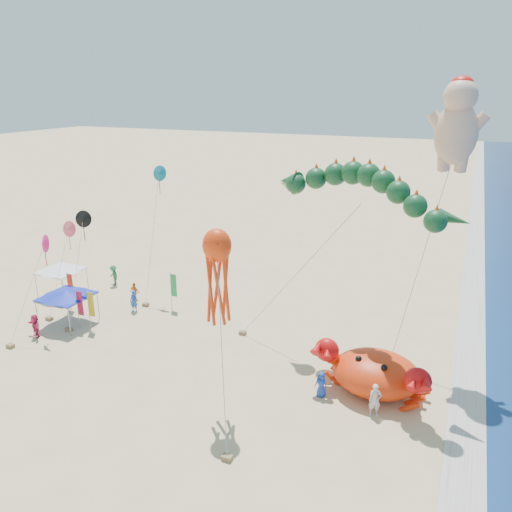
{
  "coord_description": "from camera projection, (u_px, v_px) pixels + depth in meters",
  "views": [
    {
      "loc": [
        10.54,
        -27.0,
        17.21
      ],
      "look_at": [
        -2.0,
        2.0,
        6.5
      ],
      "focal_mm": 35.0,
      "sensor_mm": 36.0,
      "label": 1
    }
  ],
  "objects": [
    {
      "name": "dragon_kite",
      "position": [
        358.0,
        194.0,
        29.53
      ],
      "size": [
        14.23,
        6.18,
        12.54
      ],
      "color": "#103D1E",
      "rests_on": "ground"
    },
    {
      "name": "ground",
      "position": [
        272.0,
        362.0,
        32.96
      ],
      "size": [
        320.0,
        320.0,
        0.0
      ],
      "primitive_type": "plane",
      "color": "#D1B784",
      "rests_on": "ground"
    },
    {
      "name": "cherub_kite",
      "position": [
        457.0,
        122.0,
        29.35
      ],
      "size": [
        3.69,
        4.39,
        17.86
      ],
      "color": "#F9BA98",
      "rests_on": "ground"
    },
    {
      "name": "beachgoers",
      "position": [
        137.0,
        312.0,
        38.17
      ],
      "size": [
        26.63,
        11.53,
        1.88
      ],
      "color": "blue",
      "rests_on": "ground"
    },
    {
      "name": "small_kites",
      "position": [
        90.0,
        226.0,
        38.28
      ],
      "size": [
        6.72,
        13.17,
        11.16
      ],
      "color": "#0C6B8B",
      "rests_on": "ground"
    },
    {
      "name": "canopy_white",
      "position": [
        60.0,
        268.0,
        42.86
      ],
      "size": [
        3.51,
        3.51,
        2.71
      ],
      "color": "gray",
      "rests_on": "ground"
    },
    {
      "name": "canopy_blue",
      "position": [
        66.0,
        294.0,
        37.58
      ],
      "size": [
        3.69,
        3.69,
        2.71
      ],
      "color": "gray",
      "rests_on": "ground"
    },
    {
      "name": "foam_strip",
      "position": [
        467.0,
        405.0,
        28.45
      ],
      "size": [
        320.0,
        320.0,
        0.0
      ],
      "primitive_type": "plane",
      "color": "silver",
      "rests_on": "ground"
    },
    {
      "name": "octopus_kite",
      "position": [
        218.0,
        270.0,
        26.01
      ],
      "size": [
        3.41,
        4.87,
        10.4
      ],
      "color": "#FF3C0D",
      "rests_on": "ground"
    },
    {
      "name": "crab_inflatable",
      "position": [
        376.0,
        373.0,
        29.23
      ],
      "size": [
        6.98,
        5.33,
        3.06
      ],
      "color": "red",
      "rests_on": "ground"
    },
    {
      "name": "feather_flags",
      "position": [
        104.0,
        295.0,
        38.44
      ],
      "size": [
        8.24,
        5.82,
        3.2
      ],
      "color": "gray",
      "rests_on": "ground"
    }
  ]
}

